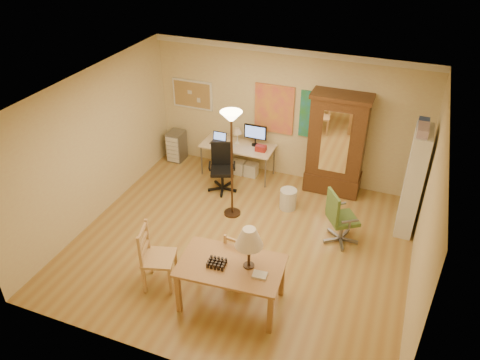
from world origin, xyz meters
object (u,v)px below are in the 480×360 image
at_px(computer_desk, 240,156).
at_px(armoire, 336,151).
at_px(bookshelf, 413,182).
at_px(dining_table, 237,258).
at_px(office_chair_green, 340,228).
at_px(office_chair_black, 222,178).

relative_size(computer_desk, armoire, 0.74).
bearing_deg(bookshelf, dining_table, -127.17).
bearing_deg(office_chair_green, computer_desk, 148.39).
bearing_deg(office_chair_green, dining_table, -119.37).
distance_m(office_chair_black, bookshelf, 3.58).
distance_m(dining_table, armoire, 3.57).
xyz_separation_m(dining_table, office_chair_green, (1.10, 1.95, -0.60)).
bearing_deg(dining_table, office_chair_green, 60.63).
height_order(office_chair_green, bookshelf, bookshelf).
height_order(dining_table, computer_desk, dining_table).
distance_m(computer_desk, office_chair_black, 0.71).
xyz_separation_m(dining_table, office_chair_black, (-1.41, 2.74, -0.61)).
distance_m(office_chair_green, bookshelf, 1.48).
relative_size(armoire, bookshelf, 1.07).
bearing_deg(computer_desk, bookshelf, -10.68).
distance_m(armoire, bookshelf, 1.63).
xyz_separation_m(computer_desk, bookshelf, (3.41, -0.64, 0.53)).
xyz_separation_m(dining_table, computer_desk, (-1.30, 3.43, -0.45)).
relative_size(office_chair_green, armoire, 0.49).
distance_m(computer_desk, office_chair_green, 2.82).
xyz_separation_m(computer_desk, armoire, (1.95, 0.08, 0.47)).
bearing_deg(computer_desk, armoire, 2.48).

